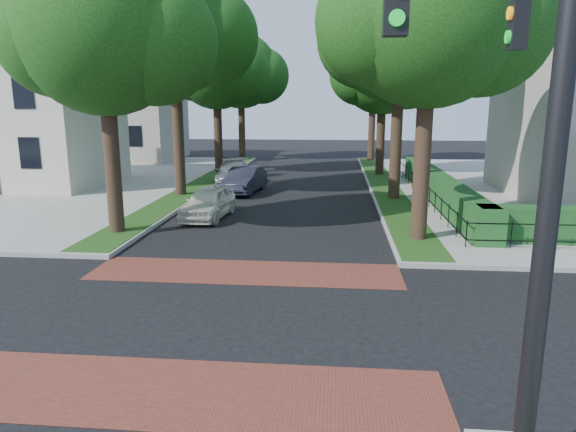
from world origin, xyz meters
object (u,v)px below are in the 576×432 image
(parked_car_front, at_px, (208,203))
(parked_car_middle, at_px, (244,180))
(parked_car_rear, at_px, (234,172))
(traffic_signal, at_px, (534,111))

(parked_car_front, bearing_deg, parked_car_middle, 90.95)
(parked_car_front, bearing_deg, parked_car_rear, 99.22)
(traffic_signal, bearing_deg, parked_car_front, 117.84)
(parked_car_middle, distance_m, parked_car_rear, 3.13)
(parked_car_front, relative_size, parked_car_middle, 0.92)
(traffic_signal, xyz_separation_m, parked_car_rear, (-8.49, 24.02, -3.98))
(parked_car_front, xyz_separation_m, parked_car_rear, (-0.78, 9.42, 0.06))
(parked_car_middle, bearing_deg, parked_car_rear, 118.95)
(traffic_signal, distance_m, parked_car_rear, 25.78)
(parked_car_front, distance_m, parked_car_middle, 6.53)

